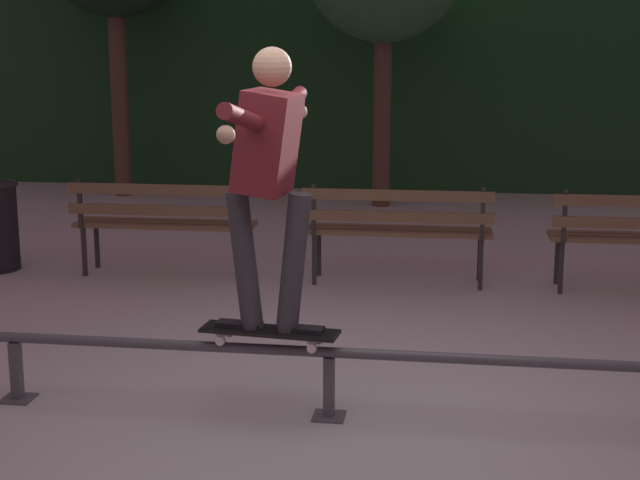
% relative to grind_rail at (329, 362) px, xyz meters
% --- Properties ---
extents(ground_plane, '(90.00, 90.00, 0.00)m').
position_rel_grind_rail_xyz_m(ground_plane, '(0.00, -0.25, -0.33)').
color(ground_plane, '#ADAAA8').
extents(hedge_backdrop, '(24.00, 1.20, 2.78)m').
position_rel_grind_rail_xyz_m(hedge_backdrop, '(0.00, 8.55, 1.06)').
color(hedge_backdrop, '#193D1E').
rests_on(hedge_backdrop, ground).
extents(grind_rail, '(4.38, 0.18, 0.42)m').
position_rel_grind_rail_xyz_m(grind_rail, '(0.00, 0.00, 0.00)').
color(grind_rail, '#47474C').
rests_on(grind_rail, ground).
extents(skateboard, '(0.80, 0.28, 0.09)m').
position_rel_grind_rail_xyz_m(skateboard, '(-0.34, 0.00, 0.16)').
color(skateboard, black).
rests_on(skateboard, grind_rail).
extents(skateboarder, '(0.63, 1.40, 1.56)m').
position_rel_grind_rail_xyz_m(skateboarder, '(-0.33, -0.00, 1.10)').
color(skateboarder, black).
rests_on(skateboarder, skateboard).
extents(park_bench_leftmost, '(1.61, 0.44, 0.88)m').
position_rel_grind_rail_xyz_m(park_bench_leftmost, '(-1.88, 2.97, 0.21)').
color(park_bench_leftmost, '#282623').
rests_on(park_bench_leftmost, ground).
extents(park_bench_left_center, '(1.61, 0.44, 0.88)m').
position_rel_grind_rail_xyz_m(park_bench_left_center, '(0.18, 2.97, 0.21)').
color(park_bench_left_center, '#282623').
rests_on(park_bench_left_center, ground).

